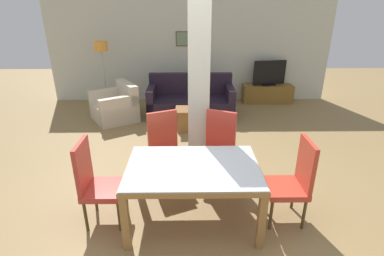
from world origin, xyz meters
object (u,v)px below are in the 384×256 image
(coffee_table, at_px, (190,119))
(tv_screen, at_px, (269,73))
(dining_chair_head_left, at_px, (96,181))
(dining_chair_far_right, at_px, (218,146))
(dining_chair_head_right, at_px, (294,179))
(bottle, at_px, (196,103))
(armchair, at_px, (116,107))
(floor_lamp, at_px, (102,52))
(dining_table, at_px, (193,177))
(sofa, at_px, (191,102))
(tv_stand, at_px, (267,94))
(dining_chair_far_left, at_px, (166,146))

(coffee_table, bearing_deg, tv_screen, 41.75)
(coffee_table, height_order, tv_screen, tv_screen)
(dining_chair_head_left, xyz_separation_m, coffee_table, (1.10, 2.78, -0.32))
(coffee_table, bearing_deg, dining_chair_far_right, -78.17)
(dining_chair_head_right, distance_m, dining_chair_head_left, 2.29)
(dining_chair_head_left, relative_size, bottle, 4.01)
(dining_chair_head_left, xyz_separation_m, tv_screen, (3.16, 4.62, 0.22))
(dining_chair_far_right, relative_size, armchair, 0.85)
(coffee_table, relative_size, floor_lamp, 0.35)
(dining_table, relative_size, bottle, 5.83)
(tv_screen, bearing_deg, dining_chair_head_left, 45.84)
(sofa, bearing_deg, floor_lamp, -16.69)
(dining_chair_head_left, height_order, bottle, dining_chair_head_left)
(dining_chair_head_left, bearing_deg, bottle, 156.62)
(dining_table, relative_size, tv_screen, 1.79)
(tv_stand, bearing_deg, dining_chair_head_left, -124.35)
(armchair, bearing_deg, dining_chair_far_right, -172.34)
(dining_chair_far_right, relative_size, tv_stand, 0.81)
(sofa, bearing_deg, tv_stand, -155.39)
(coffee_table, bearing_deg, dining_chair_head_left, -111.56)
(sofa, bearing_deg, armchair, 9.92)
(sofa, distance_m, tv_screen, 2.28)
(armchair, xyz_separation_m, tv_screen, (3.70, 1.22, 0.49))
(dining_chair_head_left, height_order, dining_chair_far_right, same)
(armchair, distance_m, tv_stand, 3.90)
(dining_chair_far_left, distance_m, dining_chair_far_right, 0.75)
(bottle, relative_size, tv_stand, 0.20)
(dining_chair_far_left, bearing_deg, sofa, -120.91)
(dining_chair_far_left, height_order, floor_lamp, floor_lamp)
(dining_table, height_order, armchair, armchair)
(dining_chair_head_right, xyz_separation_m, bottle, (-1.05, 2.87, 0.00))
(dining_chair_far_left, bearing_deg, floor_lamp, -86.47)
(dining_chair_head_right, bearing_deg, dining_chair_far_left, 60.36)
(tv_stand, bearing_deg, coffee_table, -138.25)
(dining_chair_head_left, distance_m, dining_chair_far_right, 1.74)
(sofa, bearing_deg, dining_table, 89.84)
(dining_chair_head_right, height_order, tv_stand, dining_chair_head_right)
(dining_chair_head_right, bearing_deg, floor_lamp, 37.12)
(dining_chair_head_left, bearing_deg, coffee_table, 158.44)
(tv_screen, xyz_separation_m, floor_lamp, (-4.14, -0.29, 0.58))
(sofa, height_order, armchair, sofa)
(coffee_table, relative_size, tv_stand, 0.44)
(dining_chair_far_left, bearing_deg, dining_table, 90.00)
(dining_table, height_order, floor_lamp, floor_lamp)
(dining_chair_far_left, relative_size, dining_chair_head_left, 1.00)
(dining_chair_head_left, height_order, tv_screen, tv_screen)
(armchair, relative_size, coffee_table, 2.14)
(dining_chair_head_right, height_order, tv_screen, tv_screen)
(dining_table, distance_m, sofa, 3.71)
(bottle, bearing_deg, coffee_table, -149.70)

